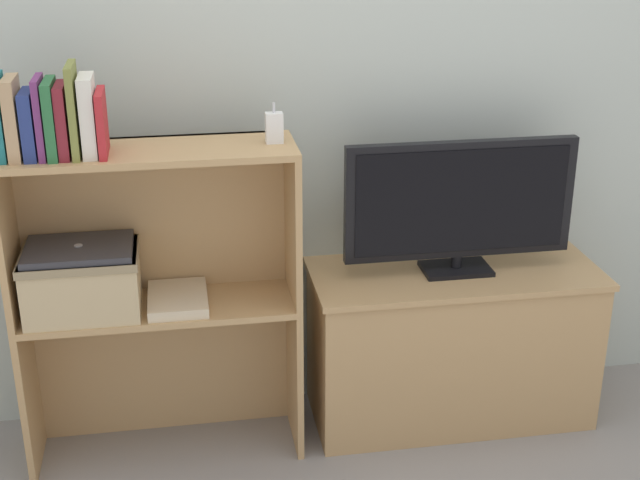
# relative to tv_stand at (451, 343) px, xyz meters

# --- Properties ---
(ground_plane) EXTENTS (16.00, 16.00, 0.00)m
(ground_plane) POSITION_rel_tv_stand_xyz_m (-0.46, -0.19, -0.27)
(ground_plane) COLOR gray
(wall_back) EXTENTS (10.00, 0.05, 2.40)m
(wall_back) POSITION_rel_tv_stand_xyz_m (-0.46, 0.22, 0.93)
(wall_back) COLOR #B2BCB2
(wall_back) RESTS_ON ground_plane
(tv_stand) EXTENTS (0.94, 0.40, 0.54)m
(tv_stand) POSITION_rel_tv_stand_xyz_m (0.00, 0.00, 0.00)
(tv_stand) COLOR tan
(tv_stand) RESTS_ON ground_plane
(tv) EXTENTS (0.74, 0.14, 0.44)m
(tv) POSITION_rel_tv_stand_xyz_m (-0.00, -0.00, 0.50)
(tv) COLOR black
(tv) RESTS_ON tv_stand
(bookshelf_lower_tier) EXTENTS (0.84, 0.28, 0.52)m
(bookshelf_lower_tier) POSITION_rel_tv_stand_xyz_m (-0.95, 0.01, 0.05)
(bookshelf_lower_tier) COLOR tan
(bookshelf_lower_tier) RESTS_ON ground_plane
(bookshelf_upper_tier) EXTENTS (0.84, 0.28, 0.49)m
(bookshelf_upper_tier) POSITION_rel_tv_stand_xyz_m (-0.95, 0.01, 0.55)
(bookshelf_upper_tier) COLOR tan
(bookshelf_upper_tier) RESTS_ON bookshelf_lower_tier
(book_teal) EXTENTS (0.02, 0.12, 0.23)m
(book_teal) POSITION_rel_tv_stand_xyz_m (-1.33, -0.09, 0.86)
(book_teal) COLOR #1E7075
(book_teal) RESTS_ON bookshelf_upper_tier
(book_tan) EXTENTS (0.03, 0.14, 0.22)m
(book_tan) POSITION_rel_tv_stand_xyz_m (-1.30, -0.09, 0.85)
(book_tan) COLOR tan
(book_tan) RESTS_ON bookshelf_upper_tier
(book_navy) EXTENTS (0.03, 0.13, 0.18)m
(book_navy) POSITION_rel_tv_stand_xyz_m (-1.26, -0.09, 0.83)
(book_navy) COLOR navy
(book_navy) RESTS_ON bookshelf_upper_tier
(book_plum) EXTENTS (0.02, 0.14, 0.22)m
(book_plum) POSITION_rel_tv_stand_xyz_m (-1.23, -0.09, 0.85)
(book_plum) COLOR #6B2D66
(book_plum) RESTS_ON bookshelf_upper_tier
(book_forest) EXTENTS (0.03, 0.15, 0.21)m
(book_forest) POSITION_rel_tv_stand_xyz_m (-1.20, -0.09, 0.84)
(book_forest) COLOR #286638
(book_forest) RESTS_ON bookshelf_upper_tier
(book_maroon) EXTENTS (0.03, 0.14, 0.20)m
(book_maroon) POSITION_rel_tv_stand_xyz_m (-1.17, -0.09, 0.84)
(book_maroon) COLOR maroon
(book_maroon) RESTS_ON bookshelf_upper_tier
(book_olive) EXTENTS (0.02, 0.15, 0.25)m
(book_olive) POSITION_rel_tv_stand_xyz_m (-1.14, -0.09, 0.87)
(book_olive) COLOR olive
(book_olive) RESTS_ON bookshelf_upper_tier
(book_ivory) EXTENTS (0.04, 0.14, 0.22)m
(book_ivory) POSITION_rel_tv_stand_xyz_m (-1.10, -0.09, 0.85)
(book_ivory) COLOR silver
(book_ivory) RESTS_ON bookshelf_upper_tier
(book_crimson) EXTENTS (0.02, 0.16, 0.18)m
(book_crimson) POSITION_rel_tv_stand_xyz_m (-1.07, -0.09, 0.83)
(book_crimson) COLOR #B22328
(book_crimson) RESTS_ON bookshelf_upper_tier
(baby_monitor) EXTENTS (0.05, 0.03, 0.12)m
(baby_monitor) POSITION_rel_tv_stand_xyz_m (-0.59, -0.05, 0.78)
(baby_monitor) COLOR white
(baby_monitor) RESTS_ON bookshelf_upper_tier
(storage_basket_left) EXTENTS (0.34, 0.24, 0.19)m
(storage_basket_left) POSITION_rel_tv_stand_xyz_m (-1.17, -0.07, 0.36)
(storage_basket_left) COLOR tan
(storage_basket_left) RESTS_ON bookshelf_lower_tier
(laptop) EXTENTS (0.31, 0.23, 0.02)m
(laptop) POSITION_rel_tv_stand_xyz_m (-1.17, -0.07, 0.45)
(laptop) COLOR #2D2D33
(laptop) RESTS_ON storage_basket_left
(magazine_stack) EXTENTS (0.18, 0.24, 0.03)m
(magazine_stack) POSITION_rel_tv_stand_xyz_m (-0.90, -0.06, 0.27)
(magazine_stack) COLOR beige
(magazine_stack) RESTS_ON bookshelf_lower_tier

